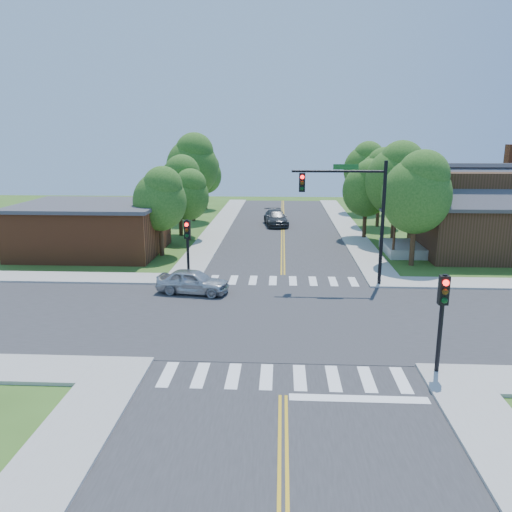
# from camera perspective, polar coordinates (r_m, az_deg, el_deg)

# --- Properties ---
(ground) EXTENTS (100.00, 100.00, 0.00)m
(ground) POSITION_cam_1_polar(r_m,az_deg,el_deg) (24.19, 3.10, -7.05)
(ground) COLOR #35571B
(ground) RESTS_ON ground
(road_ns) EXTENTS (10.00, 90.00, 0.04)m
(road_ns) POSITION_cam_1_polar(r_m,az_deg,el_deg) (24.18, 3.10, -7.00)
(road_ns) COLOR #2D2D30
(road_ns) RESTS_ON ground
(road_ew) EXTENTS (90.00, 10.00, 0.04)m
(road_ew) POSITION_cam_1_polar(r_m,az_deg,el_deg) (24.18, 3.10, -6.99)
(road_ew) COLOR #2D2D30
(road_ew) RESTS_ON ground
(intersection_patch) EXTENTS (10.20, 10.20, 0.06)m
(intersection_patch) POSITION_cam_1_polar(r_m,az_deg,el_deg) (24.19, 3.10, -7.05)
(intersection_patch) COLOR #2D2D30
(intersection_patch) RESTS_ON ground
(sidewalk_ne) EXTENTS (40.00, 40.00, 0.14)m
(sidewalk_ne) POSITION_cam_1_polar(r_m,az_deg,el_deg) (42.49, 24.95, 0.78)
(sidewalk_ne) COLOR #9E9B93
(sidewalk_ne) RESTS_ON ground
(sidewalk_nw) EXTENTS (40.00, 40.00, 0.14)m
(sidewalk_nw) POSITION_cam_1_polar(r_m,az_deg,el_deg) (42.40, -18.82, 1.30)
(sidewalk_nw) COLOR #9E9B93
(sidewalk_nw) RESTS_ON ground
(crosswalk_north) EXTENTS (8.85, 2.00, 0.01)m
(crosswalk_north) POSITION_cam_1_polar(r_m,az_deg,el_deg) (30.07, 3.10, -2.83)
(crosswalk_north) COLOR white
(crosswalk_north) RESTS_ON ground
(crosswalk_south) EXTENTS (8.85, 2.00, 0.01)m
(crosswalk_south) POSITION_cam_1_polar(r_m,az_deg,el_deg) (18.49, 3.11, -13.65)
(crosswalk_south) COLOR white
(crosswalk_south) RESTS_ON ground
(centerline) EXTENTS (0.30, 90.00, 0.01)m
(centerline) POSITION_cam_1_polar(r_m,az_deg,el_deg) (24.18, 3.10, -6.94)
(centerline) COLOR gold
(centerline) RESTS_ON ground
(stop_bar) EXTENTS (4.60, 0.45, 0.09)m
(stop_bar) POSITION_cam_1_polar(r_m,az_deg,el_deg) (17.47, 11.66, -15.81)
(stop_bar) COLOR white
(stop_bar) RESTS_ON ground
(signal_mast_ne) EXTENTS (5.30, 0.42, 7.20)m
(signal_mast_ne) POSITION_cam_1_polar(r_m,az_deg,el_deg) (28.77, 11.08, 5.99)
(signal_mast_ne) COLOR black
(signal_mast_ne) RESTS_ON ground
(signal_pole_se) EXTENTS (0.34, 0.42, 3.80)m
(signal_pole_se) POSITION_cam_1_polar(r_m,az_deg,el_deg) (18.89, 20.54, -5.32)
(signal_pole_se) COLOR black
(signal_pole_se) RESTS_ON ground
(signal_pole_nw) EXTENTS (0.34, 0.42, 3.80)m
(signal_pole_nw) POSITION_cam_1_polar(r_m,az_deg,el_deg) (29.35, -7.84, 1.92)
(signal_pole_nw) COLOR black
(signal_pole_nw) RESTS_ON ground
(house_ne) EXTENTS (13.05, 8.80, 7.11)m
(house_ne) POSITION_cam_1_polar(r_m,az_deg,el_deg) (40.24, 25.28, 4.83)
(house_ne) COLOR #2F2010
(house_ne) RESTS_ON ground
(building_nw) EXTENTS (10.40, 8.40, 3.73)m
(building_nw) POSITION_cam_1_polar(r_m,az_deg,el_deg) (39.09, -18.21, 3.08)
(building_nw) COLOR brown
(building_nw) RESTS_ON ground
(tree_e_a) EXTENTS (4.54, 4.31, 7.72)m
(tree_e_a) POSITION_cam_1_polar(r_m,az_deg,el_deg) (34.49, 18.03, 7.12)
(tree_e_a) COLOR #382314
(tree_e_a) RESTS_ON ground
(tree_e_b) EXTENTS (4.85, 4.61, 8.25)m
(tree_e_b) POSITION_cam_1_polar(r_m,az_deg,el_deg) (41.27, 15.87, 8.69)
(tree_e_b) COLOR #382314
(tree_e_b) RESTS_ON ground
(tree_e_c) EXTENTS (4.45, 4.23, 7.57)m
(tree_e_c) POSITION_cam_1_polar(r_m,az_deg,el_deg) (49.30, 14.09, 8.97)
(tree_e_c) COLOR #382314
(tree_e_c) RESTS_ON ground
(tree_e_d) EXTENTS (4.74, 4.50, 8.06)m
(tree_e_d) POSITION_cam_1_polar(r_m,az_deg,el_deg) (57.96, 12.43, 9.99)
(tree_e_d) COLOR #382314
(tree_e_d) RESTS_ON ground
(tree_w_a) EXTENTS (3.82, 3.63, 6.50)m
(tree_w_a) POSITION_cam_1_polar(r_m,az_deg,el_deg) (36.43, -10.85, 6.57)
(tree_w_a) COLOR #382314
(tree_w_a) RESTS_ON ground
(tree_w_b) EXTENTS (4.14, 3.93, 7.04)m
(tree_w_b) POSITION_cam_1_polar(r_m,az_deg,el_deg) (43.86, -8.66, 8.26)
(tree_w_b) COLOR #382314
(tree_w_b) RESTS_ON ground
(tree_w_c) EXTENTS (5.26, 5.00, 8.94)m
(tree_w_c) POSITION_cam_1_polar(r_m,az_deg,el_deg) (51.59, -7.23, 10.45)
(tree_w_c) COLOR #382314
(tree_w_c) RESTS_ON ground
(tree_w_d) EXTENTS (3.88, 3.69, 6.60)m
(tree_w_d) POSITION_cam_1_polar(r_m,az_deg,el_deg) (60.10, -5.76, 9.43)
(tree_w_d) COLOR #382314
(tree_w_d) RESTS_ON ground
(tree_house) EXTENTS (3.97, 3.77, 6.75)m
(tree_house) POSITION_cam_1_polar(r_m,az_deg,el_deg) (42.96, 12.62, 7.72)
(tree_house) COLOR #382314
(tree_house) RESTS_ON ground
(tree_bldg) EXTENTS (3.52, 3.35, 5.99)m
(tree_bldg) POSITION_cam_1_polar(r_m,az_deg,el_deg) (41.74, -7.72, 7.08)
(tree_bldg) COLOR #382314
(tree_bldg) RESTS_ON ground
(car_silver) EXTENTS (2.92, 4.50, 1.35)m
(car_silver) POSITION_cam_1_polar(r_m,az_deg,el_deg) (27.73, -7.23, -2.97)
(car_silver) COLOR #B2B6BA
(car_silver) RESTS_ON ground
(car_dgrey) EXTENTS (3.51, 5.58, 1.45)m
(car_dgrey) POSITION_cam_1_polar(r_m,az_deg,el_deg) (48.81, 2.29, 4.31)
(car_dgrey) COLOR #2F3235
(car_dgrey) RESTS_ON ground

